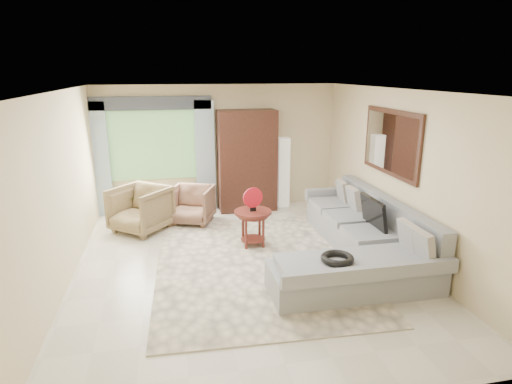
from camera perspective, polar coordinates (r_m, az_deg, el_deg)
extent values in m
plane|color=silver|center=(6.63, -1.52, -9.71)|extent=(6.00, 6.00, 0.00)
cube|color=beige|center=(6.65, 0.08, -9.52)|extent=(3.16, 4.12, 0.02)
cube|color=gray|center=(7.56, 12.91, -5.16)|extent=(0.90, 2.40, 0.40)
cube|color=gray|center=(5.96, 13.08, -11.10)|extent=(2.30, 0.80, 0.40)
cube|color=gray|center=(7.23, 16.96, -2.65)|extent=(0.20, 3.20, 0.50)
cube|color=gray|center=(8.58, 9.54, -0.26)|extent=(0.90, 0.16, 0.22)
cube|color=gray|center=(5.47, 15.24, -10.41)|extent=(2.30, 0.10, 0.18)
cube|color=black|center=(6.95, 15.40, -2.67)|extent=(0.14, 0.74, 0.48)
torus|color=black|center=(5.64, 10.79, -8.68)|extent=(0.43, 0.43, 0.09)
cylinder|color=#4E1A14|center=(7.10, -0.42, -2.69)|extent=(0.62, 0.62, 0.04)
cylinder|color=#4E1A14|center=(7.21, -0.41, -5.12)|extent=(0.41, 0.41, 0.56)
cylinder|color=red|center=(7.02, -0.42, -0.75)|extent=(0.34, 0.08, 0.34)
imported|color=olive|center=(8.12, -15.15, -2.21)|extent=(1.28, 1.28, 0.84)
imported|color=#845D48|center=(8.37, -8.58, -1.70)|extent=(1.00, 1.01, 0.72)
imported|color=#999999|center=(8.66, -17.28, -2.29)|extent=(0.58, 0.54, 0.54)
cube|color=black|center=(8.94, -1.21, 4.18)|extent=(1.20, 0.55, 2.10)
cube|color=silver|center=(9.24, 3.62, 2.63)|extent=(0.24, 0.24, 1.50)
cube|color=#669E59|center=(8.98, -13.60, 6.07)|extent=(1.80, 0.04, 1.40)
cube|color=#9EB7CC|center=(9.03, -20.18, 3.97)|extent=(0.40, 0.08, 2.30)
cube|color=#9EB7CC|center=(8.96, -6.77, 4.75)|extent=(0.40, 0.08, 2.30)
cube|color=#1E232D|center=(8.81, -13.97, 11.44)|extent=(2.40, 0.12, 0.26)
cube|color=black|center=(7.25, 17.56, 6.31)|extent=(0.04, 1.70, 1.05)
cube|color=white|center=(7.23, 17.39, 6.31)|extent=(0.02, 1.54, 0.90)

